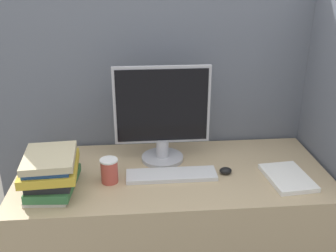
# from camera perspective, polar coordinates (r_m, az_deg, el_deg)

# --- Properties ---
(cubicle_panel_rear) EXTENTS (1.92, 0.04, 1.73)m
(cubicle_panel_rear) POSITION_cam_1_polar(r_m,az_deg,el_deg) (2.24, -0.23, 0.43)
(cubicle_panel_rear) COLOR slate
(cubicle_panel_rear) RESTS_ON ground_plane
(cubicle_panel_right) EXTENTS (0.04, 0.74, 1.73)m
(cubicle_panel_right) POSITION_cam_1_polar(r_m,az_deg,el_deg) (2.15, 22.30, -2.39)
(cubicle_panel_right) COLOR slate
(cubicle_panel_right) RESTS_ON ground_plane
(desk) EXTENTS (1.52, 0.68, 0.76)m
(desk) POSITION_cam_1_polar(r_m,az_deg,el_deg) (2.16, 0.65, -15.44)
(desk) COLOR tan
(desk) RESTS_ON ground_plane
(monitor) EXTENTS (0.48, 0.22, 0.50)m
(monitor) POSITION_cam_1_polar(r_m,az_deg,el_deg) (1.97, -0.85, 1.27)
(monitor) COLOR #B7B7BC
(monitor) RESTS_ON desk
(keyboard) EXTENTS (0.43, 0.12, 0.02)m
(keyboard) POSITION_cam_1_polar(r_m,az_deg,el_deg) (1.90, 0.50, -7.12)
(keyboard) COLOR silver
(keyboard) RESTS_ON desk
(mouse) EXTENTS (0.06, 0.05, 0.03)m
(mouse) POSITION_cam_1_polar(r_m,az_deg,el_deg) (1.94, 8.36, -6.44)
(mouse) COLOR black
(mouse) RESTS_ON desk
(coffee_cup) EXTENTS (0.08, 0.08, 0.12)m
(coffee_cup) POSITION_cam_1_polar(r_m,az_deg,el_deg) (1.86, -8.51, -6.42)
(coffee_cup) COLOR #BF4C3F
(coffee_cup) RESTS_ON desk
(book_stack) EXTENTS (0.25, 0.31, 0.19)m
(book_stack) POSITION_cam_1_polar(r_m,az_deg,el_deg) (1.83, -16.61, -6.38)
(book_stack) COLOR silver
(book_stack) RESTS_ON desk
(paper_pile) EXTENTS (0.21, 0.28, 0.02)m
(paper_pile) POSITION_cam_1_polar(r_m,az_deg,el_deg) (1.96, 16.97, -7.17)
(paper_pile) COLOR white
(paper_pile) RESTS_ON desk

